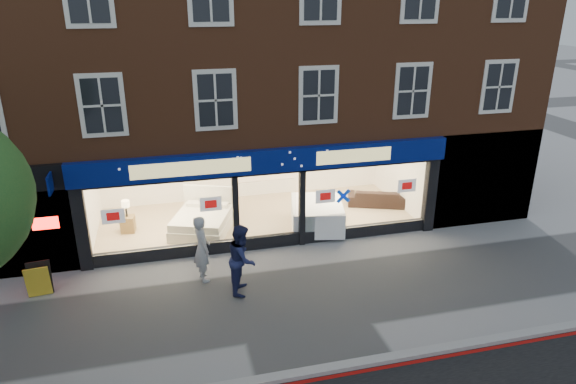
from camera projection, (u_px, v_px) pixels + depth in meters
name	position (u px, v px, depth m)	size (l,w,h in m)	color
ground	(294.00, 298.00, 13.63)	(120.00, 120.00, 0.00)	gray
kerb_line	(332.00, 377.00, 10.82)	(60.00, 0.10, 0.01)	#8C0A07
kerb_stone	(329.00, 369.00, 10.98)	(60.00, 0.25, 0.12)	gray
showroom_floor	(257.00, 218.00, 18.36)	(11.00, 4.50, 0.10)	tan
building	(243.00, 22.00, 17.49)	(19.00, 8.26, 10.30)	brown
display_bed	(203.00, 220.00, 17.26)	(2.46, 2.68, 1.23)	#EDE4CE
bedside_table	(128.00, 224.00, 17.15)	(0.45, 0.45, 0.55)	brown
mattress_stack	(317.00, 215.00, 17.48)	(2.12, 2.46, 0.84)	white
sofa	(376.00, 197.00, 19.31)	(2.12, 0.83, 0.62)	black
a_board	(39.00, 280.00, 13.61)	(0.61, 0.39, 0.94)	gold
pedestrian_grey	(202.00, 248.00, 14.22)	(0.71, 0.46, 1.93)	#9EA0A6
pedestrian_blue	(242.00, 259.00, 13.67)	(0.94, 0.73, 1.94)	#191E46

